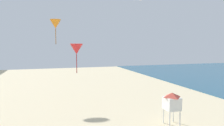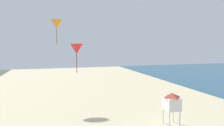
{
  "view_description": "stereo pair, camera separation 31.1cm",
  "coord_description": "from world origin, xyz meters",
  "views": [
    {
      "loc": [
        2.46,
        1.86,
        6.24
      ],
      "look_at": [
        7.77,
        19.26,
        4.69
      ],
      "focal_mm": 33.71,
      "sensor_mm": 36.0,
      "label": 1
    },
    {
      "loc": [
        2.75,
        1.77,
        6.24
      ],
      "look_at": [
        7.77,
        19.26,
        4.69
      ],
      "focal_mm": 33.71,
      "sensor_mm": 36.0,
      "label": 2
    }
  ],
  "objects": [
    {
      "name": "lifeguard_stand",
      "position": [
        11.63,
        15.86,
        1.84
      ],
      "size": [
        1.1,
        1.1,
        2.55
      ],
      "rotation": [
        0.0,
        0.0,
        -0.25
      ],
      "color": "white",
      "rests_on": "ground"
    },
    {
      "name": "kite_orange_delta",
      "position": [
        3.28,
        24.61,
        8.42
      ],
      "size": [
        1.13,
        1.13,
        2.58
      ],
      "color": "orange"
    },
    {
      "name": "kite_red_delta",
      "position": [
        4.8,
        19.91,
        5.9
      ],
      "size": [
        1.11,
        1.11,
        2.53
      ],
      "color": "red"
    }
  ]
}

